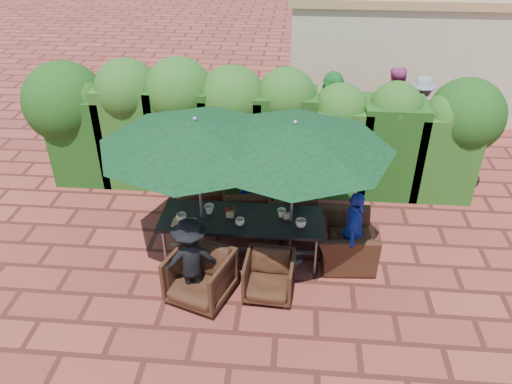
# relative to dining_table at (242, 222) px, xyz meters

# --- Properties ---
(ground) EXTENTS (80.00, 80.00, 0.00)m
(ground) POSITION_rel_dining_table_xyz_m (0.09, -0.01, -0.68)
(ground) COLOR brown
(ground) RESTS_ON ground
(dining_table) EXTENTS (2.57, 0.90, 0.75)m
(dining_table) POSITION_rel_dining_table_xyz_m (0.00, 0.00, 0.00)
(dining_table) COLOR black
(dining_table) RESTS_ON ground
(umbrella_left) EXTENTS (2.89, 2.89, 2.46)m
(umbrella_left) POSITION_rel_dining_table_xyz_m (-0.63, -0.03, 1.54)
(umbrella_left) COLOR gray
(umbrella_left) RESTS_ON ground
(umbrella_right) EXTENTS (2.89, 2.89, 2.46)m
(umbrella_right) POSITION_rel_dining_table_xyz_m (0.78, -0.02, 1.54)
(umbrella_right) COLOR gray
(umbrella_right) RESTS_ON ground
(chair_far_left) EXTENTS (1.04, 1.01, 0.83)m
(chair_far_left) POSITION_rel_dining_table_xyz_m (-0.89, 1.02, -0.26)
(chair_far_left) COLOR black
(chair_far_left) RESTS_ON ground
(chair_far_mid) EXTENTS (0.94, 0.90, 0.85)m
(chair_far_mid) POSITION_rel_dining_table_xyz_m (-0.03, 0.96, -0.25)
(chair_far_mid) COLOR black
(chair_far_mid) RESTS_ON ground
(chair_far_right) EXTENTS (0.97, 0.93, 0.86)m
(chair_far_right) POSITION_rel_dining_table_xyz_m (0.74, 0.94, -0.25)
(chair_far_right) COLOR black
(chair_far_right) RESTS_ON ground
(chair_near_left) EXTENTS (1.04, 1.01, 0.85)m
(chair_near_left) POSITION_rel_dining_table_xyz_m (-0.50, -1.01, -0.25)
(chair_near_left) COLOR black
(chair_near_left) RESTS_ON ground
(chair_near_right) EXTENTS (0.75, 0.71, 0.73)m
(chair_near_right) POSITION_rel_dining_table_xyz_m (0.50, -0.86, -0.31)
(chair_near_right) COLOR black
(chair_near_right) RESTS_ON ground
(chair_end_right) EXTENTS (0.77, 1.12, 0.94)m
(chair_end_right) POSITION_rel_dining_table_xyz_m (1.64, 0.07, -0.21)
(chair_end_right) COLOR black
(chair_end_right) RESTS_ON ground
(adult_far_left) EXTENTS (0.75, 0.57, 1.36)m
(adult_far_left) POSITION_rel_dining_table_xyz_m (-0.83, 0.96, 0.00)
(adult_far_left) COLOR silver
(adult_far_left) RESTS_ON ground
(adult_far_mid) EXTENTS (0.57, 0.53, 1.26)m
(adult_far_mid) POSITION_rel_dining_table_xyz_m (0.06, 1.02, -0.04)
(adult_far_mid) COLOR #203AB0
(adult_far_mid) RESTS_ON ground
(adult_far_right) EXTENTS (0.70, 0.50, 1.34)m
(adult_far_right) POSITION_rel_dining_table_xyz_m (0.88, 0.96, -0.01)
(adult_far_right) COLOR black
(adult_far_right) RESTS_ON ground
(adult_near_left) EXTENTS (0.94, 0.64, 1.34)m
(adult_near_left) POSITION_rel_dining_table_xyz_m (-0.62, -0.99, -0.01)
(adult_near_left) COLOR black
(adult_near_left) RESTS_ON ground
(adult_end_right) EXTENTS (0.49, 0.84, 1.36)m
(adult_end_right) POSITION_rel_dining_table_xyz_m (1.74, -0.10, 0.00)
(adult_end_right) COLOR #203AB0
(adult_end_right) RESTS_ON ground
(child_left) EXTENTS (0.32, 0.29, 0.73)m
(child_left) POSITION_rel_dining_table_xyz_m (-0.51, 0.99, -0.31)
(child_left) COLOR #C14486
(child_left) RESTS_ON ground
(child_right) EXTENTS (0.32, 0.29, 0.73)m
(child_right) POSITION_rel_dining_table_xyz_m (0.51, 1.03, -0.31)
(child_right) COLOR #804699
(child_right) RESTS_ON ground
(pedestrian_a) EXTENTS (1.74, 0.74, 1.82)m
(pedestrian_a) POSITION_rel_dining_table_xyz_m (1.55, 4.05, 0.23)
(pedestrian_a) COLOR green
(pedestrian_a) RESTS_ON ground
(pedestrian_b) EXTENTS (1.05, 0.90, 1.87)m
(pedestrian_b) POSITION_rel_dining_table_xyz_m (2.91, 4.31, 0.26)
(pedestrian_b) COLOR #C14486
(pedestrian_b) RESTS_ON ground
(pedestrian_c) EXTENTS (1.16, 0.81, 1.65)m
(pedestrian_c) POSITION_rel_dining_table_xyz_m (3.54, 4.40, 0.15)
(pedestrian_c) COLOR gray
(pedestrian_c) RESTS_ON ground
(cup_a) EXTENTS (0.17, 0.17, 0.13)m
(cup_a) POSITION_rel_dining_table_xyz_m (-0.92, -0.17, 0.14)
(cup_a) COLOR beige
(cup_a) RESTS_ON dining_table
(cup_b) EXTENTS (0.15, 0.15, 0.15)m
(cup_b) POSITION_rel_dining_table_xyz_m (-0.53, 0.09, 0.15)
(cup_b) COLOR beige
(cup_b) RESTS_ON dining_table
(cup_c) EXTENTS (0.15, 0.15, 0.12)m
(cup_c) POSITION_rel_dining_table_xyz_m (-0.00, -0.19, 0.13)
(cup_c) COLOR beige
(cup_c) RESTS_ON dining_table
(cup_d) EXTENTS (0.14, 0.14, 0.13)m
(cup_d) POSITION_rel_dining_table_xyz_m (0.63, 0.09, 0.14)
(cup_d) COLOR beige
(cup_d) RESTS_ON dining_table
(cup_e) EXTENTS (0.17, 0.17, 0.13)m
(cup_e) POSITION_rel_dining_table_xyz_m (0.93, -0.16, 0.14)
(cup_e) COLOR beige
(cup_e) RESTS_ON dining_table
(ketchup_bottle) EXTENTS (0.04, 0.04, 0.17)m
(ketchup_bottle) POSITION_rel_dining_table_xyz_m (-0.22, 0.01, 0.16)
(ketchup_bottle) COLOR #B20C0A
(ketchup_bottle) RESTS_ON dining_table
(sauce_bottle) EXTENTS (0.04, 0.04, 0.17)m
(sauce_bottle) POSITION_rel_dining_table_xyz_m (-0.12, 0.06, 0.16)
(sauce_bottle) COLOR #4C230C
(sauce_bottle) RESTS_ON dining_table
(serving_tray) EXTENTS (0.35, 0.25, 0.02)m
(serving_tray) POSITION_rel_dining_table_xyz_m (-0.88, -0.21, 0.08)
(serving_tray) COLOR #9F754D
(serving_tray) RESTS_ON dining_table
(number_block_left) EXTENTS (0.12, 0.06, 0.10)m
(number_block_left) POSITION_rel_dining_table_xyz_m (-0.18, 0.01, 0.12)
(number_block_left) COLOR tan
(number_block_left) RESTS_ON dining_table
(number_block_right) EXTENTS (0.12, 0.06, 0.10)m
(number_block_right) POSITION_rel_dining_table_xyz_m (0.72, 0.04, 0.12)
(number_block_right) COLOR tan
(number_block_right) RESTS_ON dining_table
(hedge_wall) EXTENTS (9.10, 1.60, 2.57)m
(hedge_wall) POSITION_rel_dining_table_xyz_m (-0.21, 2.31, 0.68)
(hedge_wall) COLOR #14350E
(hedge_wall) RESTS_ON ground
(building) EXTENTS (6.20, 3.08, 3.20)m
(building) POSITION_rel_dining_table_xyz_m (3.59, 6.98, 0.93)
(building) COLOR beige
(building) RESTS_ON ground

